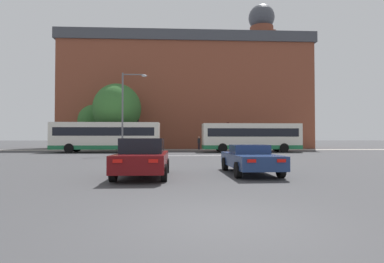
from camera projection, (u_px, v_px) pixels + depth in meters
The scene contains 16 objects.
ground_plane at pixel (221, 222), 5.55m from camera, with size 400.00×400.00×0.00m, color #3D3D3F.
stop_line_strip at pixel (187, 156), 26.60m from camera, with size 8.70×0.30×0.01m, color silver.
far_pavement at pixel (184, 150), 39.82m from camera, with size 69.67×2.50×0.01m, color #A09B91.
brick_civic_building at pixel (188, 93), 49.63m from camera, with size 38.86×12.13×24.10m.
car_saloon_left at pixel (143, 157), 12.04m from camera, with size 2.04×4.49×1.55m.
car_roadster_right at pixel (250, 159), 13.07m from camera, with size 2.01×4.57×1.26m.
bus_crossing_lead at pixel (251, 137), 33.68m from camera, with size 10.91×2.72×3.18m.
bus_crossing_trailing at pixel (106, 136), 32.80m from camera, with size 11.60×2.65×3.27m.
traffic_light_far_left at pixel (138, 129), 38.79m from camera, with size 0.26×0.31×4.03m.
traffic_light_far_right at pixel (228, 131), 39.56m from camera, with size 0.26×0.31×3.66m.
street_lamp_junction at pixel (127, 105), 27.72m from camera, with size 2.32×0.36×7.63m.
pedestrian_waiting at pixel (199, 142), 40.74m from camera, with size 0.40×0.26×1.79m.
pedestrian_walking_east at pixel (233, 142), 40.15m from camera, with size 0.45×0.43×1.85m.
pedestrian_walking_west at pixel (258, 142), 40.31m from camera, with size 0.29×0.43×1.69m.
tree_by_building at pixel (117, 109), 38.86m from camera, with size 6.18×6.18×8.65m.
tree_kerbside at pixel (94, 121), 42.79m from camera, with size 4.37×4.37×6.35m.
Camera 1 is at (-0.81, -5.55, 1.55)m, focal length 28.00 mm.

